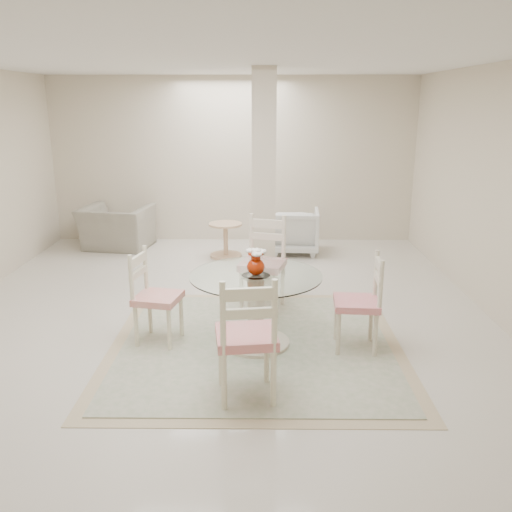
{
  "coord_description": "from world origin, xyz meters",
  "views": [
    {
      "loc": [
        0.47,
        -5.54,
        2.3
      ],
      "look_at": [
        0.42,
        -0.5,
        0.85
      ],
      "focal_mm": 38.0,
      "sensor_mm": 36.0,
      "label": 1
    }
  ],
  "objects_px": {
    "dining_chair_north": "(264,256)",
    "dining_chair_west": "(151,290)",
    "red_vase": "(256,262)",
    "dining_chair_south": "(247,330)",
    "dining_chair_east": "(364,296)",
    "recliner_taupe": "(117,227)",
    "armchair_white": "(294,231)",
    "side_table": "(226,241)",
    "dining_table": "(256,310)",
    "column": "(264,179)"
  },
  "relations": [
    {
      "from": "dining_chair_north",
      "to": "dining_chair_west",
      "type": "height_order",
      "value": "dining_chair_north"
    },
    {
      "from": "red_vase",
      "to": "dining_chair_south",
      "type": "bearing_deg",
      "value": -93.2
    },
    {
      "from": "dining_chair_east",
      "to": "recliner_taupe",
      "type": "xyz_separation_m",
      "value": [
        -3.29,
        3.7,
        -0.21
      ]
    },
    {
      "from": "red_vase",
      "to": "dining_chair_west",
      "type": "distance_m",
      "value": 1.06
    },
    {
      "from": "dining_chair_west",
      "to": "armchair_white",
      "type": "xyz_separation_m",
      "value": [
        1.58,
        3.31,
        -0.19
      ]
    },
    {
      "from": "side_table",
      "to": "dining_chair_south",
      "type": "bearing_deg",
      "value": -84.02
    },
    {
      "from": "dining_table",
      "to": "red_vase",
      "type": "relative_size",
      "value": 4.89
    },
    {
      "from": "armchair_white",
      "to": "side_table",
      "type": "bearing_deg",
      "value": 18.16
    },
    {
      "from": "dining_table",
      "to": "dining_chair_east",
      "type": "relative_size",
      "value": 1.21
    },
    {
      "from": "dining_table",
      "to": "dining_chair_north",
      "type": "height_order",
      "value": "dining_chair_north"
    },
    {
      "from": "dining_chair_north",
      "to": "armchair_white",
      "type": "relative_size",
      "value": 1.54
    },
    {
      "from": "recliner_taupe",
      "to": "dining_chair_south",
      "type": "bearing_deg",
      "value": 124.93
    },
    {
      "from": "dining_chair_north",
      "to": "dining_chair_south",
      "type": "relative_size",
      "value": 1.01
    },
    {
      "from": "dining_chair_south",
      "to": "armchair_white",
      "type": "height_order",
      "value": "dining_chair_south"
    },
    {
      "from": "dining_chair_west",
      "to": "side_table",
      "type": "bearing_deg",
      "value": 1.77
    },
    {
      "from": "red_vase",
      "to": "side_table",
      "type": "xyz_separation_m",
      "value": [
        -0.49,
        3.12,
        -0.61
      ]
    },
    {
      "from": "dining_chair_south",
      "to": "dining_chair_north",
      "type": "bearing_deg",
      "value": -101.27
    },
    {
      "from": "column",
      "to": "dining_chair_east",
      "type": "xyz_separation_m",
      "value": [
        0.93,
        -2.07,
        -0.8
      ]
    },
    {
      "from": "column",
      "to": "side_table",
      "type": "relative_size",
      "value": 5.16
    },
    {
      "from": "dining_table",
      "to": "armchair_white",
      "type": "bearing_deg",
      "value": 80.5
    },
    {
      "from": "column",
      "to": "side_table",
      "type": "height_order",
      "value": "column"
    },
    {
      "from": "red_vase",
      "to": "side_table",
      "type": "height_order",
      "value": "red_vase"
    },
    {
      "from": "dining_chair_west",
      "to": "side_table",
      "type": "relative_size",
      "value": 1.96
    },
    {
      "from": "armchair_white",
      "to": "dining_chair_east",
      "type": "bearing_deg",
      "value": 101.08
    },
    {
      "from": "dining_chair_north",
      "to": "armchair_white",
      "type": "distance_m",
      "value": 2.43
    },
    {
      "from": "dining_chair_south",
      "to": "side_table",
      "type": "distance_m",
      "value": 4.18
    },
    {
      "from": "dining_chair_south",
      "to": "side_table",
      "type": "xyz_separation_m",
      "value": [
        -0.43,
        4.14,
        -0.37
      ]
    },
    {
      "from": "dining_chair_south",
      "to": "armchair_white",
      "type": "relative_size",
      "value": 1.53
    },
    {
      "from": "dining_chair_north",
      "to": "dining_table",
      "type": "bearing_deg",
      "value": -80.03
    },
    {
      "from": "dining_chair_east",
      "to": "dining_table",
      "type": "bearing_deg",
      "value": -89.76
    },
    {
      "from": "dining_chair_east",
      "to": "dining_chair_north",
      "type": "xyz_separation_m",
      "value": [
        -0.93,
        1.09,
        0.07
      ]
    },
    {
      "from": "dining_chair_west",
      "to": "side_table",
      "type": "distance_m",
      "value": 3.1
    },
    {
      "from": "recliner_taupe",
      "to": "side_table",
      "type": "bearing_deg",
      "value": 173.48
    },
    {
      "from": "recliner_taupe",
      "to": "armchair_white",
      "type": "relative_size",
      "value": 1.37
    },
    {
      "from": "dining_chair_east",
      "to": "column",
      "type": "bearing_deg",
      "value": -151.5
    },
    {
      "from": "red_vase",
      "to": "dining_chair_west",
      "type": "bearing_deg",
      "value": 175.51
    },
    {
      "from": "dining_table",
      "to": "recliner_taupe",
      "type": "xyz_separation_m",
      "value": [
        -2.27,
        3.63,
        -0.03
      ]
    },
    {
      "from": "recliner_taupe",
      "to": "side_table",
      "type": "relative_size",
      "value": 1.99
    },
    {
      "from": "dining_chair_east",
      "to": "dining_chair_west",
      "type": "distance_m",
      "value": 2.03
    },
    {
      "from": "dining_table",
      "to": "recliner_taupe",
      "type": "distance_m",
      "value": 4.28
    },
    {
      "from": "dining_chair_east",
      "to": "armchair_white",
      "type": "height_order",
      "value": "dining_chair_east"
    },
    {
      "from": "dining_chair_south",
      "to": "side_table",
      "type": "relative_size",
      "value": 2.22
    },
    {
      "from": "red_vase",
      "to": "dining_chair_east",
      "type": "distance_m",
      "value": 1.06
    },
    {
      "from": "dining_chair_south",
      "to": "recliner_taupe",
      "type": "bearing_deg",
      "value": -71.81
    },
    {
      "from": "red_vase",
      "to": "dining_chair_west",
      "type": "height_order",
      "value": "dining_chair_west"
    },
    {
      "from": "dining_table",
      "to": "dining_chair_west",
      "type": "height_order",
      "value": "dining_chair_west"
    },
    {
      "from": "red_vase",
      "to": "recliner_taupe",
      "type": "bearing_deg",
      "value": 122.09
    },
    {
      "from": "red_vase",
      "to": "dining_chair_north",
      "type": "xyz_separation_m",
      "value": [
        0.08,
        1.02,
        -0.23
      ]
    },
    {
      "from": "dining_chair_north",
      "to": "armchair_white",
      "type": "bearing_deg",
      "value": 93.25
    },
    {
      "from": "dining_chair_south",
      "to": "recliner_taupe",
      "type": "relative_size",
      "value": 1.12
    }
  ]
}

